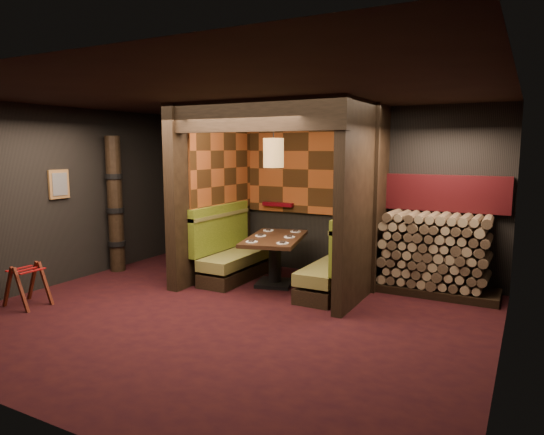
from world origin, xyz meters
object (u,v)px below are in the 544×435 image
at_px(booth_bench_left, 232,255).
at_px(luggage_rack, 27,284).
at_px(totem_column, 115,205).
at_px(firewood_stack, 440,255).
at_px(dining_table, 275,251).
at_px(booth_bench_right, 337,268).
at_px(pendant_lamp, 273,153).

bearing_deg(booth_bench_left, luggage_rack, -123.76).
height_order(luggage_rack, totem_column, totem_column).
bearing_deg(firewood_stack, dining_table, -162.92).
distance_m(booth_bench_right, dining_table, 1.06).
height_order(luggage_rack, firewood_stack, firewood_stack).
bearing_deg(booth_bench_right, luggage_rack, -144.50).
bearing_deg(booth_bench_right, totem_column, -172.14).
relative_size(dining_table, pendant_lamp, 1.73).
bearing_deg(pendant_lamp, dining_table, 90.00).
relative_size(booth_bench_right, firewood_stack, 0.92).
bearing_deg(dining_table, luggage_rack, -135.31).
relative_size(booth_bench_left, pendant_lamp, 1.67).
bearing_deg(firewood_stack, booth_bench_left, -167.83).
distance_m(luggage_rack, totem_column, 2.24).
distance_m(booth_bench_left, firewood_stack, 3.33).
xyz_separation_m(booth_bench_right, pendant_lamp, (-1.05, -0.09, 1.72)).
bearing_deg(booth_bench_left, pendant_lamp, -5.92).
xyz_separation_m(booth_bench_left, luggage_rack, (-1.73, -2.58, -0.08)).
height_order(booth_bench_right, dining_table, booth_bench_right).
bearing_deg(booth_bench_left, dining_table, -2.56).
distance_m(booth_bench_right, pendant_lamp, 2.01).
bearing_deg(dining_table, pendant_lamp, -90.00).
bearing_deg(dining_table, booth_bench_left, 177.44).
distance_m(dining_table, pendant_lamp, 1.56).
bearing_deg(totem_column, firewood_stack, 13.19).
relative_size(booth_bench_left, dining_table, 0.96).
xyz_separation_m(dining_table, luggage_rack, (-2.57, -2.54, -0.24)).
xyz_separation_m(booth_bench_left, booth_bench_right, (1.89, 0.00, 0.00)).
xyz_separation_m(booth_bench_left, dining_table, (0.85, -0.04, 0.16)).
distance_m(pendant_lamp, firewood_stack, 2.94).
bearing_deg(pendant_lamp, totem_column, -171.05).
distance_m(dining_table, luggage_rack, 3.63).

